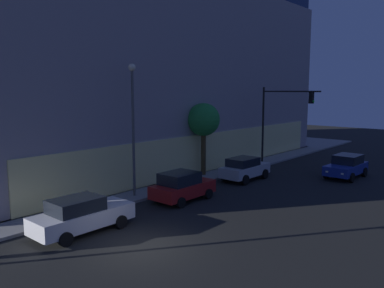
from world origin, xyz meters
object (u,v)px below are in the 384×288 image
at_px(traffic_light_far_corner, 280,112).
at_px(car_blue, 346,166).
at_px(street_lamp_sidewalk, 133,114).
at_px(car_white, 81,215).
at_px(modern_building, 118,65).
at_px(sidewalk_tree, 204,121).
at_px(car_red, 182,186).
at_px(car_silver, 245,168).

relative_size(traffic_light_far_corner, car_blue, 1.56).
xyz_separation_m(traffic_light_far_corner, street_lamp_sidewalk, (-14.56, 1.83, 0.46)).
relative_size(traffic_light_far_corner, car_white, 1.39).
relative_size(modern_building, car_blue, 8.45).
bearing_deg(traffic_light_far_corner, sidewalk_tree, 161.23).
bearing_deg(car_red, car_silver, 1.23).
distance_m(modern_building, sidewalk_tree, 12.93).
height_order(modern_building, car_blue, modern_building).
bearing_deg(car_silver, car_blue, -42.38).
height_order(traffic_light_far_corner, car_silver, traffic_light_far_corner).
height_order(car_red, car_silver, car_red).
bearing_deg(car_white, sidewalk_tree, 14.42).
bearing_deg(sidewalk_tree, traffic_light_far_corner, -18.77).
bearing_deg(car_blue, car_silver, 137.62).
bearing_deg(car_red, car_white, -179.22).
height_order(street_lamp_sidewalk, car_red, street_lamp_sidewalk).
distance_m(street_lamp_sidewalk, sidewalk_tree, 7.46).
bearing_deg(car_white, car_blue, -14.36).
distance_m(traffic_light_far_corner, car_silver, 7.27).
height_order(modern_building, traffic_light_far_corner, modern_building).
bearing_deg(sidewalk_tree, car_white, -165.58).
distance_m(car_white, car_silver, 13.90).
relative_size(traffic_light_far_corner, car_silver, 1.58).
bearing_deg(car_red, sidewalk_tree, 28.48).
height_order(car_silver, car_blue, car_blue).
xyz_separation_m(modern_building, car_red, (-7.53, -15.18, -8.07)).
relative_size(modern_building, street_lamp_sidewalk, 4.54).
bearing_deg(street_lamp_sidewalk, car_red, -61.10).
xyz_separation_m(sidewalk_tree, car_blue, (6.79, -8.36, -3.40)).
distance_m(street_lamp_sidewalk, car_silver, 9.72).
relative_size(modern_building, car_white, 7.55).
distance_m(sidewalk_tree, car_white, 13.75).
xyz_separation_m(traffic_light_far_corner, car_red, (-13.12, -0.78, -3.79)).
xyz_separation_m(street_lamp_sidewalk, car_red, (1.45, -2.62, -4.26)).
relative_size(modern_building, car_silver, 8.56).
bearing_deg(street_lamp_sidewalk, car_silver, -16.41).
xyz_separation_m(street_lamp_sidewalk, sidewalk_tree, (7.39, 0.60, -0.86)).
relative_size(car_white, car_red, 1.18).
bearing_deg(car_silver, modern_building, 87.75).
bearing_deg(sidewalk_tree, car_silver, -72.00).
xyz_separation_m(sidewalk_tree, car_white, (-12.90, -3.32, -3.43)).
xyz_separation_m(car_red, car_blue, (12.73, -5.14, -0.00)).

